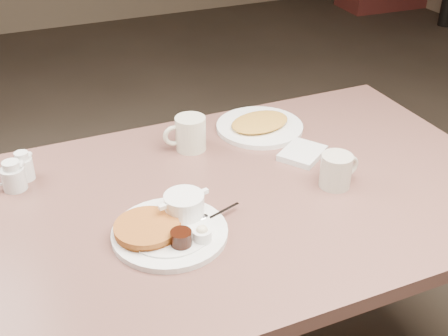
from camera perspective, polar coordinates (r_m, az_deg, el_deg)
name	(u,v)px	position (r m, az deg, el deg)	size (l,w,h in m)	color
diner_table	(227,247)	(1.57, 0.29, -7.84)	(1.50, 0.90, 0.75)	#84564C
main_plate	(170,225)	(1.33, -5.42, -5.66)	(0.35, 0.31, 0.07)	white
coffee_mug_near	(337,170)	(1.51, 11.14, -0.19)	(0.12, 0.09, 0.09)	beige
napkin	(302,153)	(1.65, 7.79, 1.46)	(0.16, 0.16, 0.02)	silver
coffee_mug_far	(190,134)	(1.65, -3.45, 3.44)	(0.13, 0.10, 0.10)	#EAE7CA
creamer_left	(23,167)	(1.60, -19.31, 0.10)	(0.08, 0.07, 0.08)	white
creamer_right	(13,177)	(1.57, -20.25, -0.81)	(0.09, 0.08, 0.08)	white
hash_plate	(260,125)	(1.78, 3.56, 4.26)	(0.32, 0.32, 0.04)	white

